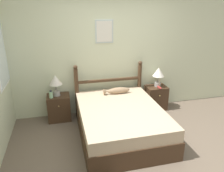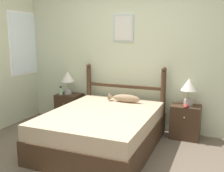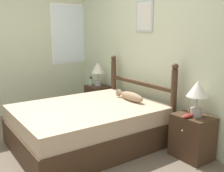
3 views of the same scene
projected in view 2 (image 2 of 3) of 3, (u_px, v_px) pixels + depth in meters
ground_plane at (89, 167)px, 3.32m from camera, size 16.00×16.00×0.00m
wall_back at (133, 57)px, 4.65m from camera, size 6.40×0.08×2.55m
bed at (102, 130)px, 3.88m from camera, size 1.48×1.94×0.55m
headboard at (124, 94)px, 4.66m from camera, size 1.49×0.09×1.14m
nightstand_left at (69, 108)px, 5.07m from camera, size 0.46×0.39×0.54m
nightstand_right at (185, 122)px, 4.25m from camera, size 0.46×0.39×0.54m
table_lamp_left at (68, 78)px, 4.97m from camera, size 0.26×0.26×0.44m
table_lamp_right at (189, 87)px, 4.14m from camera, size 0.26×0.26×0.44m
bottle at (61, 91)px, 4.97m from camera, size 0.07×0.07×0.17m
model_boat at (186, 106)px, 4.08m from camera, size 0.07×0.19×0.22m
fish_pillow at (124, 98)px, 4.38m from camera, size 0.56×0.12×0.13m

